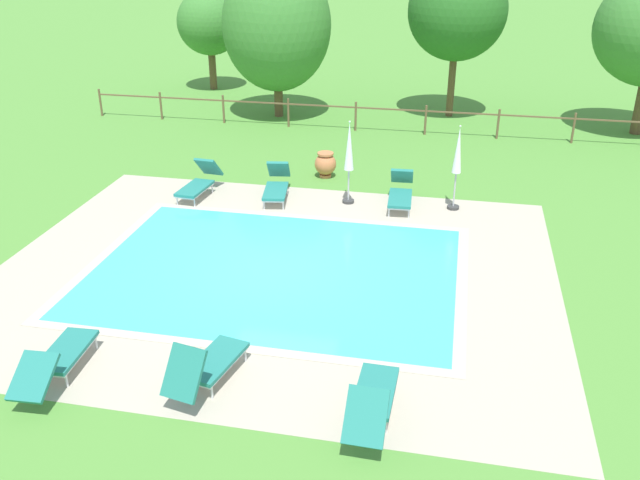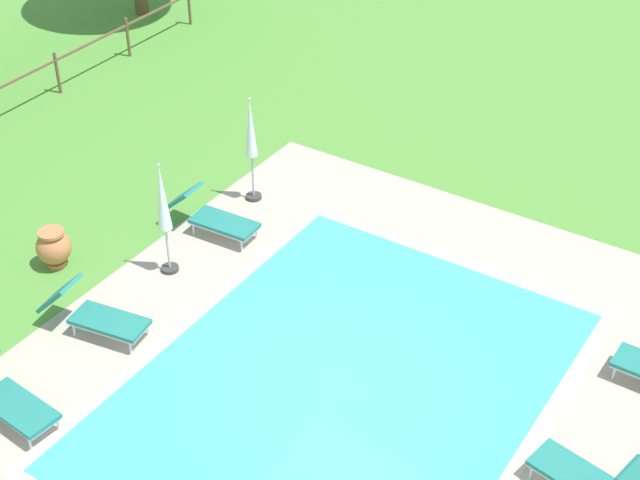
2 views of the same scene
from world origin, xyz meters
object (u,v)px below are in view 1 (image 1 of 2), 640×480
object	(u,v)px
sun_lounger_south_mid	(373,399)
tree_far_west	(457,11)
sun_lounger_north_near_steps	(276,185)
sun_lounger_north_mid	(401,192)
sun_lounger_north_far	(199,182)
tree_west_mid	(277,25)
sun_lounger_north_end	(207,364)
patio_umbrella_closed_row_centre	(458,157)
terracotta_urn_near_fence	(325,164)
tree_east_mid	(210,23)
sun_lounger_south_far	(57,358)
patio_umbrella_closed_row_west	(349,152)

from	to	relation	value
sun_lounger_south_mid	tree_far_west	bearing A→B (deg)	88.27
sun_lounger_north_near_steps	sun_lounger_south_mid	xyz separation A→B (m)	(3.81, -8.56, -0.00)
sun_lounger_north_mid	sun_lounger_north_far	distance (m)	5.56
tree_far_west	tree_west_mid	distance (m)	6.67
sun_lounger_north_near_steps	sun_lounger_north_end	xyz separation A→B (m)	(1.03, -8.26, 0.01)
patio_umbrella_closed_row_centre	terracotta_urn_near_fence	world-z (taller)	patio_umbrella_closed_row_centre
sun_lounger_north_far	sun_lounger_north_mid	bearing A→B (deg)	4.15
tree_east_mid	tree_far_west	bearing A→B (deg)	-13.46
sun_lounger_south_far	tree_east_mid	distance (m)	21.51
patio_umbrella_closed_row_centre	terracotta_urn_near_fence	bearing A→B (deg)	155.60
sun_lounger_north_near_steps	patio_umbrella_closed_row_west	distance (m)	2.25
tree_far_west	tree_west_mid	world-z (taller)	tree_west_mid
sun_lounger_south_far	tree_west_mid	world-z (taller)	tree_west_mid
sun_lounger_north_far	tree_far_west	bearing A→B (deg)	56.81
tree_east_mid	patio_umbrella_closed_row_west	bearing A→B (deg)	-56.03
terracotta_urn_near_fence	sun_lounger_north_far	bearing A→B (deg)	-145.29
sun_lounger_north_near_steps	sun_lounger_south_far	bearing A→B (deg)	-99.89
sun_lounger_north_near_steps	sun_lounger_south_far	distance (m)	8.69
sun_lounger_south_far	terracotta_urn_near_fence	distance (m)	10.79
sun_lounger_south_mid	patio_umbrella_closed_row_west	xyz separation A→B (m)	(-1.82, 8.64, 1.05)
tree_far_west	tree_west_mid	size ratio (longest dim) A/B	0.98
sun_lounger_north_far	tree_far_west	world-z (taller)	tree_far_west
sun_lounger_north_near_steps	tree_west_mid	world-z (taller)	tree_west_mid
sun_lounger_north_far	terracotta_urn_near_fence	bearing A→B (deg)	34.71
sun_lounger_north_near_steps	sun_lounger_north_far	xyz separation A→B (m)	(-2.16, -0.23, 0.00)
sun_lounger_north_mid	patio_umbrella_closed_row_centre	world-z (taller)	patio_umbrella_closed_row_centre
sun_lounger_north_near_steps	tree_far_west	world-z (taller)	tree_far_west
terracotta_urn_near_fence	tree_west_mid	world-z (taller)	tree_west_mid
sun_lounger_north_end	tree_far_west	distance (m)	18.65
sun_lounger_north_mid	sun_lounger_north_far	xyz separation A→B (m)	(-5.55, -0.40, 0.01)
sun_lounger_north_end	patio_umbrella_closed_row_west	xyz separation A→B (m)	(0.95, 8.34, 1.04)
sun_lounger_north_near_steps	patio_umbrella_closed_row_centre	bearing A→B (deg)	2.58
tree_east_mid	sun_lounger_south_mid	bearing A→B (deg)	-64.28
sun_lounger_north_near_steps	sun_lounger_north_mid	bearing A→B (deg)	2.87
patio_umbrella_closed_row_west	tree_east_mid	bearing A→B (deg)	123.97
sun_lounger_north_far	sun_lounger_north_end	bearing A→B (deg)	-68.32
tree_far_west	tree_west_mid	bearing A→B (deg)	-168.12
sun_lounger_north_far	sun_lounger_south_mid	world-z (taller)	sun_lounger_north_far
patio_umbrella_closed_row_west	patio_umbrella_closed_row_centre	distance (m)	2.81
sun_lounger_south_mid	tree_east_mid	xyz separation A→B (m)	(-10.04, 20.83, 2.50)
sun_lounger_north_mid	tree_far_west	distance (m)	10.25
sun_lounger_north_mid	sun_lounger_north_far	size ratio (longest dim) A/B	1.01
sun_lounger_north_far	terracotta_urn_near_fence	size ratio (longest dim) A/B	2.59
sun_lounger_north_mid	tree_west_mid	xyz separation A→B (m)	(-5.54, 8.20, 3.03)
terracotta_urn_near_fence	tree_far_west	world-z (taller)	tree_far_west
tree_west_mid	tree_far_west	bearing A→B (deg)	11.88
sun_lounger_north_near_steps	tree_far_west	distance (m)	11.24
terracotta_urn_near_fence	patio_umbrella_closed_row_west	bearing A→B (deg)	-61.71
terracotta_urn_near_fence	tree_east_mid	distance (m)	12.84
sun_lounger_north_end	tree_east_mid	world-z (taller)	tree_east_mid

